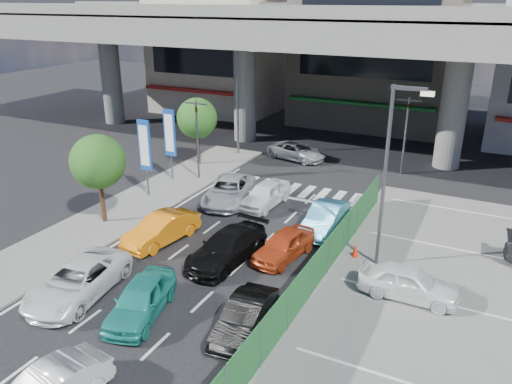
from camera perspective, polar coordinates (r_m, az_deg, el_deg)
The scene contains 27 objects.
ground at distance 20.99m, azimuth -9.92°, elevation -11.19°, with size 120.00×120.00×0.00m, color black.
parking_lot at distance 19.50m, azimuth 22.48°, elevation -15.39°, with size 12.00×28.00×0.06m, color slate.
sidewalk_left at distance 27.73m, azimuth -16.87°, elevation -3.25°, with size 4.00×30.00×0.12m, color slate.
fence_run at distance 19.04m, azimuth 5.05°, elevation -11.42°, with size 0.16×22.00×1.80m, color #1F5B29, non-canonical shape.
expressway at distance 37.70m, azimuth 10.01°, elevation 17.40°, with size 64.00×14.00×10.75m.
building_west at distance 53.48m, azimuth -4.06°, elevation 16.30°, with size 12.00×10.90×13.00m.
building_center at distance 48.36m, azimuth 13.89°, elevation 16.42°, with size 14.00×10.90×15.00m.
traffic_light_left at distance 31.97m, azimuth -6.81°, elevation 8.13°, with size 1.60×1.24×5.20m.
traffic_light_right at distance 34.22m, azimuth 16.89°, elevation 8.24°, with size 1.60×1.24×5.20m.
street_lamp_right at distance 21.34m, azimuth 15.09°, elevation 3.12°, with size 1.65×0.22×8.00m.
street_lamp_left at distance 36.92m, azimuth -1.89°, elevation 11.37°, with size 1.65×0.22×8.00m.
signboard_near at distance 29.64m, azimuth -12.58°, elevation 4.96°, with size 0.80×0.14×4.70m.
signboard_far at distance 32.15m, azimuth -9.83°, elevation 6.44°, with size 0.80×0.14×4.70m.
tree_near at distance 26.57m, azimuth -17.63°, elevation 3.29°, with size 2.80×2.80×4.80m.
tree_far at distance 34.98m, azimuth -6.76°, elevation 8.36°, with size 2.80×2.80×4.80m.
sedan_white_mid_left at distance 21.31m, azimuth -19.68°, elevation -9.52°, with size 2.29×4.97×1.38m, color white.
taxi_teal_mid at distance 19.46m, azimuth -13.03°, elevation -11.88°, with size 1.63×4.05×1.38m, color teal.
hatch_black_mid_right at distance 18.21m, azimuth -1.27°, elevation -14.10°, with size 1.30×3.74×1.23m, color black.
taxi_orange_left at distance 24.68m, azimuth -10.75°, elevation -4.19°, with size 1.46×4.19×1.38m, color orange.
sedan_black_mid at distance 22.59m, azimuth -3.34°, elevation -6.34°, with size 1.93×4.76×1.38m, color black.
taxi_orange_right at distance 22.91m, azimuth 3.22°, elevation -6.05°, with size 1.52×3.78×1.29m, color #BD3C19.
wagon_silver_front_left at distance 29.05m, azimuth -3.14°, elevation 0.17°, with size 2.28×4.95×1.38m, color silver.
sedan_white_front_mid at distance 28.44m, azimuth 1.04°, elevation -0.27°, with size 1.63×4.05×1.38m, color white.
kei_truck_front_right at distance 25.62m, azimuth 7.90°, elevation -3.01°, with size 1.46×4.19×1.38m, color #52ACE2.
crossing_wagon_silver at distance 36.89m, azimuth 4.68°, elevation 4.67°, with size 2.05×4.45×1.24m, color #A9ADB0.
parked_sedan_white at distance 20.81m, azimuth 17.06°, elevation -9.84°, with size 1.58×3.92×1.34m, color white.
traffic_cone at distance 23.44m, azimuth 11.28°, elevation -6.53°, with size 0.33×0.33×0.64m, color red.
Camera 1 is at (10.93, -14.00, 11.19)m, focal length 35.00 mm.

